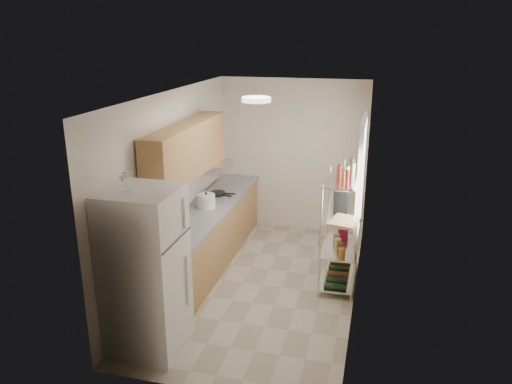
% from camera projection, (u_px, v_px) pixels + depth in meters
% --- Properties ---
extents(room, '(2.52, 4.42, 2.62)m').
position_uv_depth(room, '(262.00, 195.00, 6.45)').
color(room, '#B2A890').
rests_on(room, ground).
extents(counter_run, '(0.63, 3.51, 0.90)m').
position_uv_depth(counter_run, '(208.00, 236.00, 7.33)').
color(counter_run, '#B77F4E').
rests_on(counter_run, ground).
extents(upper_cabinets, '(0.33, 2.20, 0.72)m').
position_uv_depth(upper_cabinets, '(187.00, 151.00, 6.63)').
color(upper_cabinets, '#B77F4E').
rests_on(upper_cabinets, room).
extents(range_hood, '(0.50, 0.60, 0.12)m').
position_uv_depth(range_hood, '(212.00, 166.00, 7.49)').
color(range_hood, '#B7BABC').
rests_on(range_hood, room).
extents(window, '(0.06, 1.00, 1.46)m').
position_uv_depth(window, '(361.00, 176.00, 6.41)').
color(window, white).
rests_on(window, room).
extents(bakers_rack, '(0.45, 0.90, 1.73)m').
position_uv_depth(bakers_rack, '(342.00, 208.00, 6.55)').
color(bakers_rack, silver).
rests_on(bakers_rack, ground).
extents(ceiling_dome, '(0.34, 0.34, 0.05)m').
position_uv_depth(ceiling_dome, '(256.00, 99.00, 5.78)').
color(ceiling_dome, white).
rests_on(ceiling_dome, room).
extents(refrigerator, '(0.75, 0.75, 1.81)m').
position_uv_depth(refrigerator, '(145.00, 271.00, 5.27)').
color(refrigerator, silver).
rests_on(refrigerator, ground).
extents(wine_glass_a, '(0.08, 0.08, 0.22)m').
position_uv_depth(wine_glass_a, '(127.00, 182.00, 4.87)').
color(wine_glass_a, silver).
rests_on(wine_glass_a, refrigerator).
extents(wine_glass_b, '(0.06, 0.06, 0.17)m').
position_uv_depth(wine_glass_b, '(123.00, 184.00, 4.87)').
color(wine_glass_b, silver).
rests_on(wine_glass_b, refrigerator).
extents(rice_cooker, '(0.25, 0.25, 0.20)m').
position_uv_depth(rice_cooker, '(206.00, 201.00, 7.15)').
color(rice_cooker, silver).
rests_on(rice_cooker, counter_run).
extents(frying_pan_large, '(0.29, 0.29, 0.04)m').
position_uv_depth(frying_pan_large, '(216.00, 194.00, 7.72)').
color(frying_pan_large, black).
rests_on(frying_pan_large, counter_run).
extents(frying_pan_small, '(0.24, 0.24, 0.05)m').
position_uv_depth(frying_pan_small, '(218.00, 193.00, 7.75)').
color(frying_pan_small, black).
rests_on(frying_pan_small, counter_run).
extents(cutting_board, '(0.43, 0.51, 0.03)m').
position_uv_depth(cutting_board, '(345.00, 221.00, 6.33)').
color(cutting_board, tan).
rests_on(cutting_board, bakers_rack).
extents(espresso_machine, '(0.21, 0.29, 0.31)m').
position_uv_depth(espresso_machine, '(341.00, 198.00, 6.76)').
color(espresso_machine, black).
rests_on(espresso_machine, bakers_rack).
extents(storage_bag, '(0.13, 0.16, 0.17)m').
position_uv_depth(storage_bag, '(343.00, 232.00, 6.98)').
color(storage_bag, maroon).
rests_on(storage_bag, bakers_rack).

